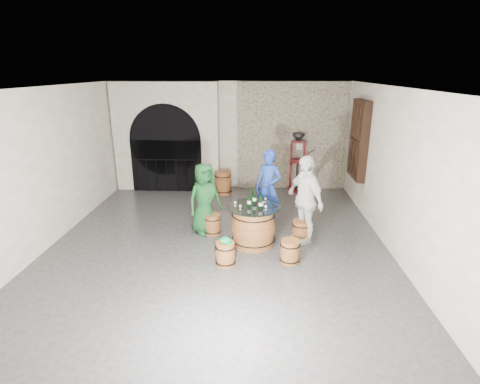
{
  "coord_description": "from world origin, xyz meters",
  "views": [
    {
      "loc": [
        0.78,
        -7.23,
        3.51
      ],
      "look_at": [
        0.44,
        0.26,
        1.05
      ],
      "focal_mm": 28.0,
      "sensor_mm": 36.0,
      "label": 1
    }
  ],
  "objects_px": {
    "barrel_table": "(253,226)",
    "person_blue": "(268,188)",
    "barrel_stool_right": "(301,231)",
    "corking_press": "(298,158)",
    "person_white": "(305,200)",
    "barrel_stool_left": "(213,224)",
    "barrel_stool_far": "(266,217)",
    "person_green": "(205,199)",
    "wine_bottle_right": "(254,198)",
    "wine_bottle_left": "(249,201)",
    "side_barrel": "(223,183)",
    "wine_bottle_center": "(261,203)",
    "barrel_stool_near_right": "(290,252)",
    "barrel_stool_near_left": "(225,254)"
  },
  "relations": [
    {
      "from": "barrel_table",
      "to": "person_blue",
      "type": "height_order",
      "value": "person_blue"
    },
    {
      "from": "barrel_stool_right",
      "to": "corking_press",
      "type": "height_order",
      "value": "corking_press"
    },
    {
      "from": "corking_press",
      "to": "barrel_stool_right",
      "type": "bearing_deg",
      "value": -90.12
    },
    {
      "from": "person_white",
      "to": "barrel_stool_left",
      "type": "bearing_deg",
      "value": -126.89
    },
    {
      "from": "barrel_table",
      "to": "person_white",
      "type": "height_order",
      "value": "person_white"
    },
    {
      "from": "barrel_stool_far",
      "to": "person_green",
      "type": "xyz_separation_m",
      "value": [
        -1.37,
        -0.41,
        0.57
      ]
    },
    {
      "from": "barrel_stool_far",
      "to": "wine_bottle_right",
      "type": "relative_size",
      "value": 1.43
    },
    {
      "from": "person_blue",
      "to": "wine_bottle_left",
      "type": "height_order",
      "value": "person_blue"
    },
    {
      "from": "side_barrel",
      "to": "corking_press",
      "type": "relative_size",
      "value": 0.39
    },
    {
      "from": "person_white",
      "to": "side_barrel",
      "type": "xyz_separation_m",
      "value": [
        -1.99,
        3.12,
        -0.6
      ]
    },
    {
      "from": "wine_bottle_left",
      "to": "wine_bottle_center",
      "type": "height_order",
      "value": "same"
    },
    {
      "from": "barrel_stool_near_right",
      "to": "barrel_stool_near_left",
      "type": "xyz_separation_m",
      "value": [
        -1.21,
        -0.14,
        0.0
      ]
    },
    {
      "from": "barrel_table",
      "to": "barrel_stool_right",
      "type": "bearing_deg",
      "value": 11.74
    },
    {
      "from": "person_blue",
      "to": "corking_press",
      "type": "xyz_separation_m",
      "value": [
        0.92,
        2.51,
        0.13
      ]
    },
    {
      "from": "barrel_table",
      "to": "person_blue",
      "type": "bearing_deg",
      "value": 74.01
    },
    {
      "from": "barrel_stool_near_right",
      "to": "barrel_stool_near_left",
      "type": "height_order",
      "value": "same"
    },
    {
      "from": "corking_press",
      "to": "wine_bottle_center",
      "type": "bearing_deg",
      "value": -102.54
    },
    {
      "from": "person_blue",
      "to": "wine_bottle_right",
      "type": "xyz_separation_m",
      "value": [
        -0.31,
        -0.97,
        0.08
      ]
    },
    {
      "from": "wine_bottle_right",
      "to": "wine_bottle_left",
      "type": "bearing_deg",
      "value": -118.55
    },
    {
      "from": "barrel_stool_far",
      "to": "person_blue",
      "type": "bearing_deg",
      "value": 74.01
    },
    {
      "from": "barrel_stool_left",
      "to": "person_white",
      "type": "bearing_deg",
      "value": -7.68
    },
    {
      "from": "person_green",
      "to": "person_blue",
      "type": "height_order",
      "value": "person_blue"
    },
    {
      "from": "barrel_stool_near_right",
      "to": "person_green",
      "type": "relative_size",
      "value": 0.29
    },
    {
      "from": "barrel_stool_far",
      "to": "barrel_stool_near_right",
      "type": "xyz_separation_m",
      "value": [
        0.42,
        -1.75,
        0.0
      ]
    },
    {
      "from": "barrel_stool_near_right",
      "to": "wine_bottle_right",
      "type": "distance_m",
      "value": 1.38
    },
    {
      "from": "barrel_table",
      "to": "barrel_stool_right",
      "type": "relative_size",
      "value": 2.37
    },
    {
      "from": "barrel_stool_right",
      "to": "person_white",
      "type": "height_order",
      "value": "person_white"
    },
    {
      "from": "person_blue",
      "to": "wine_bottle_center",
      "type": "height_order",
      "value": "person_blue"
    },
    {
      "from": "barrel_stool_left",
      "to": "wine_bottle_left",
      "type": "xyz_separation_m",
      "value": [
        0.82,
        -0.5,
        0.75
      ]
    },
    {
      "from": "wine_bottle_left",
      "to": "corking_press",
      "type": "relative_size",
      "value": 0.18
    },
    {
      "from": "barrel_table",
      "to": "barrel_stool_left",
      "type": "relative_size",
      "value": 2.37
    },
    {
      "from": "barrel_stool_right",
      "to": "barrel_stool_near_right",
      "type": "relative_size",
      "value": 1.0
    },
    {
      "from": "barrel_stool_right",
      "to": "person_white",
      "type": "relative_size",
      "value": 0.25
    },
    {
      "from": "barrel_stool_left",
      "to": "wine_bottle_center",
      "type": "height_order",
      "value": "wine_bottle_center"
    },
    {
      "from": "person_white",
      "to": "barrel_stool_near_left",
      "type": "bearing_deg",
      "value": -83.73
    },
    {
      "from": "corking_press",
      "to": "person_blue",
      "type": "bearing_deg",
      "value": -106.33
    },
    {
      "from": "wine_bottle_center",
      "to": "barrel_table",
      "type": "bearing_deg",
      "value": 140.09
    },
    {
      "from": "corking_press",
      "to": "barrel_stool_near_left",
      "type": "bearing_deg",
      "value": -107.28
    },
    {
      "from": "person_green",
      "to": "person_white",
      "type": "bearing_deg",
      "value": -47.41
    },
    {
      "from": "barrel_stool_left",
      "to": "wine_bottle_right",
      "type": "distance_m",
      "value": 1.23
    },
    {
      "from": "side_barrel",
      "to": "barrel_stool_left",
      "type": "bearing_deg",
      "value": -89.59
    },
    {
      "from": "person_green",
      "to": "wine_bottle_center",
      "type": "xyz_separation_m",
      "value": [
        1.23,
        -0.7,
        0.18
      ]
    },
    {
      "from": "barrel_stool_near_left",
      "to": "person_blue",
      "type": "height_order",
      "value": "person_blue"
    },
    {
      "from": "corking_press",
      "to": "barrel_stool_near_right",
      "type": "bearing_deg",
      "value": -93.22
    },
    {
      "from": "barrel_stool_far",
      "to": "barrel_stool_right",
      "type": "relative_size",
      "value": 1.0
    },
    {
      "from": "barrel_stool_left",
      "to": "barrel_stool_near_left",
      "type": "height_order",
      "value": "same"
    },
    {
      "from": "person_green",
      "to": "wine_bottle_right",
      "type": "xyz_separation_m",
      "value": [
        1.1,
        -0.4,
        0.18
      ]
    },
    {
      "from": "barrel_table",
      "to": "barrel_stool_right",
      "type": "distance_m",
      "value": 1.05
    },
    {
      "from": "barrel_table",
      "to": "barrel_stool_near_left",
      "type": "height_order",
      "value": "barrel_table"
    },
    {
      "from": "barrel_stool_right",
      "to": "corking_press",
      "type": "distance_m",
      "value": 3.55
    }
  ]
}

